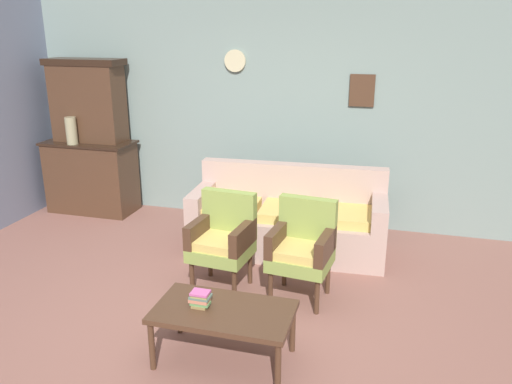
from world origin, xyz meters
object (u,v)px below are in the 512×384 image
at_px(vase_on_cabinet, 71,131).
at_px(book_stack_on_table, 200,299).
at_px(armchair_near_cabinet, 223,237).
at_px(coffee_table, 224,315).
at_px(armchair_row_middle, 302,246).
at_px(floral_couch, 288,222).
at_px(side_cabinet, 92,176).

height_order(vase_on_cabinet, book_stack_on_table, vase_on_cabinet).
distance_m(armchair_near_cabinet, coffee_table, 1.14).
bearing_deg(armchair_near_cabinet, armchair_row_middle, 0.45).
relative_size(armchair_near_cabinet, armchair_row_middle, 1.00).
bearing_deg(book_stack_on_table, vase_on_cabinet, 137.52).
bearing_deg(armchair_row_middle, coffee_table, -108.92).
distance_m(floral_couch, coffee_table, 2.05).
relative_size(floral_couch, book_stack_on_table, 13.97).
bearing_deg(vase_on_cabinet, side_cabinet, 56.91).
relative_size(floral_couch, armchair_near_cabinet, 2.33).
height_order(vase_on_cabinet, armchair_row_middle, vase_on_cabinet).
bearing_deg(floral_couch, book_stack_on_table, -95.77).
relative_size(side_cabinet, coffee_table, 1.16).
bearing_deg(armchair_near_cabinet, coffee_table, -70.83).
xyz_separation_m(armchair_row_middle, coffee_table, (-0.37, -1.07, -0.12)).
bearing_deg(book_stack_on_table, armchair_near_cabinet, 100.42).
bearing_deg(coffee_table, floral_couch, 89.04).
bearing_deg(armchair_row_middle, book_stack_on_table, -116.60).
xyz_separation_m(armchair_row_middle, book_stack_on_table, (-0.54, -1.08, -0.02)).
distance_m(coffee_table, book_stack_on_table, 0.20).
bearing_deg(side_cabinet, vase_on_cabinet, -123.09).
height_order(floral_couch, armchair_near_cabinet, same).
height_order(side_cabinet, vase_on_cabinet, vase_on_cabinet).
distance_m(vase_on_cabinet, armchair_row_middle, 3.51).
bearing_deg(book_stack_on_table, coffee_table, 2.47).
height_order(armchair_near_cabinet, coffee_table, armchair_near_cabinet).
xyz_separation_m(side_cabinet, book_stack_on_table, (2.54, -2.60, 0.02)).
relative_size(vase_on_cabinet, coffee_table, 0.34).
height_order(coffee_table, book_stack_on_table, book_stack_on_table).
bearing_deg(side_cabinet, armchair_near_cabinet, -33.02).
bearing_deg(vase_on_cabinet, book_stack_on_table, -42.48).
distance_m(floral_couch, armchair_row_middle, 1.05).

